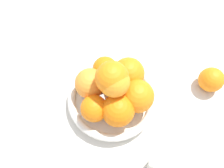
# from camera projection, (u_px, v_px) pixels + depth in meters

# --- Properties ---
(ground_plane) EXTENTS (4.00, 4.00, 0.00)m
(ground_plane) POSITION_uv_depth(u_px,v_px,m) (112.00, 101.00, 0.61)
(ground_plane) COLOR beige
(fruit_bowl) EXTENTS (0.24, 0.24, 0.04)m
(fruit_bowl) POSITION_uv_depth(u_px,v_px,m) (112.00, 98.00, 0.59)
(fruit_bowl) COLOR silver
(fruit_bowl) RESTS_ON ground_plane
(orange_pile) EXTENTS (0.20, 0.19, 0.14)m
(orange_pile) POSITION_uv_depth(u_px,v_px,m) (115.00, 88.00, 0.53)
(orange_pile) COLOR orange
(orange_pile) RESTS_ON fruit_bowl
(stray_orange) EXTENTS (0.07, 0.07, 0.07)m
(stray_orange) POSITION_uv_depth(u_px,v_px,m) (211.00, 80.00, 0.60)
(stray_orange) COLOR orange
(stray_orange) RESTS_ON ground_plane
(drinking_glass) EXTENTS (0.06, 0.06, 0.09)m
(drinking_glass) POSITION_uv_depth(u_px,v_px,m) (164.00, 167.00, 0.49)
(drinking_glass) COLOR silver
(drinking_glass) RESTS_ON ground_plane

